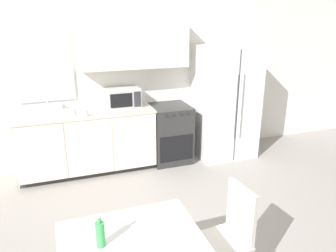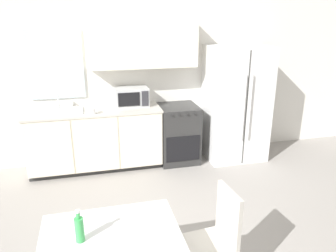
# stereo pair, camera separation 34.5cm
# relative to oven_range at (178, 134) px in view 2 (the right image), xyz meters

# --- Properties ---
(ground_plane) EXTENTS (12.00, 12.00, 0.00)m
(ground_plane) POSITION_rel_oven_range_xyz_m (-0.78, -1.80, -0.46)
(ground_plane) COLOR gray
(wall_back) EXTENTS (12.00, 0.38, 2.70)m
(wall_back) POSITION_rel_oven_range_xyz_m (-0.75, 0.31, 0.97)
(wall_back) COLOR silver
(wall_back) RESTS_ON ground_plane
(kitchen_counter) EXTENTS (1.98, 0.62, 0.94)m
(kitchen_counter) POSITION_rel_oven_range_xyz_m (-1.29, 0.01, 0.02)
(kitchen_counter) COLOR #333333
(kitchen_counter) RESTS_ON ground_plane
(oven_range) EXTENTS (0.61, 0.64, 0.92)m
(oven_range) POSITION_rel_oven_range_xyz_m (0.00, 0.00, 0.00)
(oven_range) COLOR #2D2D2D
(oven_range) RESTS_ON ground_plane
(refrigerator) EXTENTS (0.93, 0.79, 1.82)m
(refrigerator) POSITION_rel_oven_range_xyz_m (0.94, -0.06, 0.45)
(refrigerator) COLOR white
(refrigerator) RESTS_ON ground_plane
(kitchen_sink) EXTENTS (0.69, 0.39, 0.25)m
(kitchen_sink) POSITION_rel_oven_range_xyz_m (-1.79, 0.02, 0.50)
(kitchen_sink) COLOR #B7BABC
(kitchen_sink) RESTS_ON kitchen_counter
(microwave) EXTENTS (0.50, 0.33, 0.28)m
(microwave) POSITION_rel_oven_range_xyz_m (-0.71, 0.12, 0.62)
(microwave) COLOR #B7BABC
(microwave) RESTS_ON kitchen_counter
(coffee_mug) EXTENTS (0.12, 0.09, 0.09)m
(coffee_mug) POSITION_rel_oven_range_xyz_m (-1.30, -0.20, 0.53)
(coffee_mug) COLOR white
(coffee_mug) RESTS_ON kitchen_counter
(dining_table) EXTENTS (1.03, 0.80, 0.73)m
(dining_table) POSITION_rel_oven_range_xyz_m (-1.26, -2.70, 0.16)
(dining_table) COLOR white
(dining_table) RESTS_ON ground_plane
(dining_chair_side) EXTENTS (0.43, 0.43, 0.93)m
(dining_chair_side) POSITION_rel_oven_range_xyz_m (-0.37, -2.61, 0.08)
(dining_chair_side) COLOR beige
(dining_chair_side) RESTS_ON ground_plane
(drink_bottle) EXTENTS (0.06, 0.06, 0.26)m
(drink_bottle) POSITION_rel_oven_range_xyz_m (-1.48, -2.70, 0.38)
(drink_bottle) COLOR #3FB259
(drink_bottle) RESTS_ON dining_table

